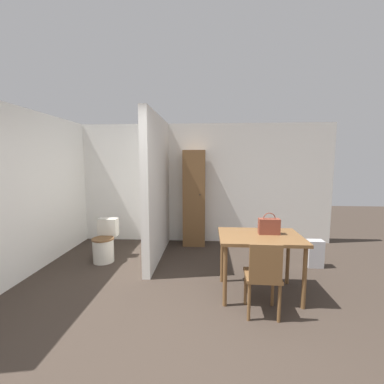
% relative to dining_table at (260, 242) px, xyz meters
% --- Properties ---
extents(ground_plane, '(16.00, 16.00, 0.00)m').
position_rel_dining_table_xyz_m(ground_plane, '(-0.98, -1.11, -0.69)').
color(ground_plane, '#382D26').
extents(wall_back, '(5.74, 0.12, 2.50)m').
position_rel_dining_table_xyz_m(wall_back, '(-0.98, 2.25, 0.56)').
color(wall_back, white).
rests_on(wall_back, ground_plane).
extents(wall_left, '(0.12, 4.30, 2.50)m').
position_rel_dining_table_xyz_m(wall_left, '(-3.41, 0.54, 0.56)').
color(wall_left, white).
rests_on(wall_left, ground_plane).
extents(partition_wall, '(0.12, 1.89, 2.50)m').
position_rel_dining_table_xyz_m(partition_wall, '(-1.56, 1.24, 0.56)').
color(partition_wall, white).
rests_on(partition_wall, ground_plane).
extents(dining_table, '(1.04, 0.74, 0.79)m').
position_rel_dining_table_xyz_m(dining_table, '(0.00, 0.00, 0.00)').
color(dining_table, brown).
rests_on(dining_table, ground_plane).
extents(wooden_chair, '(0.39, 0.39, 0.86)m').
position_rel_dining_table_xyz_m(wooden_chair, '(-0.05, -0.49, -0.21)').
color(wooden_chair, brown).
rests_on(wooden_chair, ground_plane).
extents(toilet, '(0.37, 0.52, 0.70)m').
position_rel_dining_table_xyz_m(toilet, '(-2.46, 0.99, -0.39)').
color(toilet, silver).
rests_on(toilet, ground_plane).
extents(handbag, '(0.27, 0.11, 0.28)m').
position_rel_dining_table_xyz_m(handbag, '(0.12, 0.06, 0.20)').
color(handbag, brown).
rests_on(handbag, dining_table).
extents(wooden_cabinet, '(0.45, 0.42, 1.94)m').
position_rel_dining_table_xyz_m(wooden_cabinet, '(-0.95, 1.97, 0.28)').
color(wooden_cabinet, brown).
rests_on(wooden_cabinet, ground_plane).
extents(space_heater, '(0.24, 0.16, 0.45)m').
position_rel_dining_table_xyz_m(space_heater, '(1.09, 0.93, -0.47)').
color(space_heater, '#BCBCC1').
rests_on(space_heater, ground_plane).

